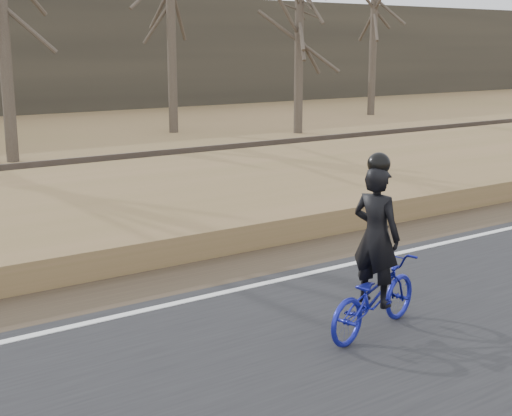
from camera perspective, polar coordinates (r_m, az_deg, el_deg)
ground at (r=10.29m, az=3.33°, el=-6.23°), size 120.00×120.00×0.00m
road at (r=8.58m, az=13.74°, el=-10.39°), size 120.00×6.00×0.06m
edge_line at (r=10.42m, az=2.66°, el=-5.60°), size 120.00×0.12×0.01m
shoulder at (r=11.21m, az=-0.43°, el=-4.49°), size 120.00×1.60×0.04m
embankment at (r=13.66m, az=-7.47°, el=-0.55°), size 120.00×5.00×0.44m
ballast at (r=17.07m, az=-13.28°, el=1.92°), size 120.00×3.00×0.45m
railroad at (r=17.02m, az=-13.33°, el=2.93°), size 120.00×2.40×0.29m
cyclist at (r=8.43m, az=9.46°, el=-5.44°), size 1.78×0.99×2.14m
bare_tree_near_left at (r=22.16m, az=-19.60°, el=13.53°), size 0.36×0.36×7.80m
bare_tree_center at (r=28.46m, az=-6.85°, el=15.79°), size 0.36×0.36×9.72m
bare_tree_right at (r=28.12m, az=3.47°, el=13.29°), size 0.36×0.36×7.16m
bare_tree_far_right at (r=36.07m, az=9.37°, el=13.14°), size 0.36×0.36×7.28m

